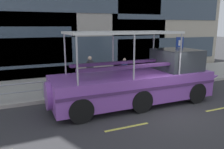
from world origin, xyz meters
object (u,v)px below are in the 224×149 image
at_px(pedestrian_mid_left, 124,68).
at_px(parking_sign, 179,51).
at_px(pedestrian_mid_right, 90,68).
at_px(pedestrian_near_bow, 157,66).
at_px(duck_tour_boat, 143,80).

bearing_deg(pedestrian_mid_left, parking_sign, -7.19).
xyz_separation_m(parking_sign, pedestrian_mid_right, (-5.98, 0.78, -0.84)).
bearing_deg(pedestrian_mid_right, pedestrian_near_bow, -10.46).
relative_size(parking_sign, pedestrian_mid_right, 1.60).
height_order(pedestrian_mid_left, pedestrian_mid_right, pedestrian_mid_right).
height_order(parking_sign, pedestrian_mid_right, parking_sign).
bearing_deg(duck_tour_boat, pedestrian_near_bow, 45.37).
height_order(parking_sign, duck_tour_boat, duck_tour_boat).
height_order(parking_sign, pedestrian_mid_left, parking_sign).
bearing_deg(pedestrian_mid_right, duck_tour_boat, -67.06).
bearing_deg(pedestrian_mid_right, pedestrian_mid_left, -7.92).
relative_size(duck_tour_boat, pedestrian_mid_left, 6.25).
bearing_deg(pedestrian_mid_right, parking_sign, -7.46).
relative_size(parking_sign, duck_tour_boat, 0.29).
bearing_deg(parking_sign, duck_tour_boat, -147.60).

